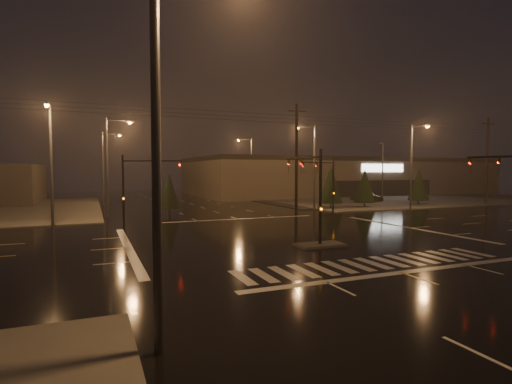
# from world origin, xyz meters

# --- Properties ---
(ground) EXTENTS (140.00, 140.00, 0.00)m
(ground) POSITION_xyz_m (0.00, 0.00, 0.00)
(ground) COLOR black
(ground) RESTS_ON ground
(sidewalk_ne) EXTENTS (36.00, 36.00, 0.12)m
(sidewalk_ne) POSITION_xyz_m (30.00, 30.00, 0.06)
(sidewalk_ne) COLOR #4D4A45
(sidewalk_ne) RESTS_ON ground
(median_island) EXTENTS (3.00, 1.60, 0.15)m
(median_island) POSITION_xyz_m (0.00, -4.00, 0.07)
(median_island) COLOR #4D4A45
(median_island) RESTS_ON ground
(crosswalk) EXTENTS (15.00, 2.60, 0.01)m
(crosswalk) POSITION_xyz_m (0.00, -9.00, 0.01)
(crosswalk) COLOR beige
(crosswalk) RESTS_ON ground
(stop_bar_near) EXTENTS (16.00, 0.50, 0.01)m
(stop_bar_near) POSITION_xyz_m (0.00, -11.00, 0.01)
(stop_bar_near) COLOR beige
(stop_bar_near) RESTS_ON ground
(stop_bar_far) EXTENTS (16.00, 0.50, 0.01)m
(stop_bar_far) POSITION_xyz_m (0.00, 11.00, 0.01)
(stop_bar_far) COLOR beige
(stop_bar_far) RESTS_ON ground
(parking_lot) EXTENTS (50.00, 24.00, 0.08)m
(parking_lot) POSITION_xyz_m (35.00, 28.00, 0.04)
(parking_lot) COLOR black
(parking_lot) RESTS_ON ground
(retail_building) EXTENTS (60.20, 28.30, 7.20)m
(retail_building) POSITION_xyz_m (35.00, 45.99, 3.84)
(retail_building) COLOR #6F5D4F
(retail_building) RESTS_ON ground
(signal_mast_median) EXTENTS (0.25, 4.59, 6.00)m
(signal_mast_median) POSITION_xyz_m (0.00, -3.07, 3.75)
(signal_mast_median) COLOR black
(signal_mast_median) RESTS_ON ground
(signal_mast_ne) EXTENTS (4.84, 1.86, 6.00)m
(signal_mast_ne) POSITION_xyz_m (9.50, 10.14, 3.79)
(signal_mast_ne) COLOR black
(signal_mast_ne) RESTS_ON ground
(signal_mast_nw) EXTENTS (4.84, 1.86, 6.00)m
(signal_mast_nw) POSITION_xyz_m (-9.50, 10.14, 3.79)
(signal_mast_nw) COLOR black
(signal_mast_nw) RESTS_ON ground
(streetlight_0) EXTENTS (2.77, 0.32, 10.00)m
(streetlight_0) POSITION_xyz_m (-11.18, -15.00, 5.80)
(streetlight_0) COLOR #38383A
(streetlight_0) RESTS_ON ground
(streetlight_1) EXTENTS (2.77, 0.32, 10.00)m
(streetlight_1) POSITION_xyz_m (-11.18, 18.00, 5.80)
(streetlight_1) COLOR #38383A
(streetlight_1) RESTS_ON ground
(streetlight_2) EXTENTS (2.77, 0.32, 10.00)m
(streetlight_2) POSITION_xyz_m (-11.18, 34.00, 5.80)
(streetlight_2) COLOR #38383A
(streetlight_2) RESTS_ON ground
(streetlight_3) EXTENTS (2.77, 0.32, 10.00)m
(streetlight_3) POSITION_xyz_m (11.18, 16.00, 5.80)
(streetlight_3) COLOR #38383A
(streetlight_3) RESTS_ON ground
(streetlight_4) EXTENTS (2.77, 0.32, 10.00)m
(streetlight_4) POSITION_xyz_m (11.18, 36.00, 5.80)
(streetlight_4) COLOR #38383A
(streetlight_4) RESTS_ON ground
(streetlight_5) EXTENTS (0.32, 2.77, 10.00)m
(streetlight_5) POSITION_xyz_m (-16.00, 11.18, 5.80)
(streetlight_5) COLOR #38383A
(streetlight_5) RESTS_ON ground
(streetlight_6) EXTENTS (0.32, 2.77, 10.00)m
(streetlight_6) POSITION_xyz_m (22.00, 11.18, 5.80)
(streetlight_6) COLOR #38383A
(streetlight_6) RESTS_ON ground
(utility_pole_1) EXTENTS (2.20, 0.32, 12.00)m
(utility_pole_1) POSITION_xyz_m (8.00, 14.00, 6.13)
(utility_pole_1) COLOR black
(utility_pole_1) RESTS_ON ground
(utility_pole_2) EXTENTS (2.20, 0.32, 12.00)m
(utility_pole_2) POSITION_xyz_m (38.00, 14.00, 6.13)
(utility_pole_2) COLOR black
(utility_pole_2) RESTS_ON ground
(conifer_0) EXTENTS (3.01, 3.01, 5.40)m
(conifer_0) POSITION_xyz_m (14.40, 16.91, 3.05)
(conifer_0) COLOR black
(conifer_0) RESTS_ON ground
(conifer_1) EXTENTS (2.69, 2.69, 4.90)m
(conifer_1) POSITION_xyz_m (18.81, 16.01, 2.80)
(conifer_1) COLOR black
(conifer_1) RESTS_ON ground
(conifer_2) EXTENTS (2.77, 2.77, 5.02)m
(conifer_2) POSITION_xyz_m (27.90, 16.25, 2.86)
(conifer_2) COLOR black
(conifer_2) RESTS_ON ground
(conifer_3) EXTENTS (2.34, 2.34, 4.35)m
(conifer_3) POSITION_xyz_m (-5.43, 17.13, 2.52)
(conifer_3) COLOR black
(conifer_3) RESTS_ON ground
(car_parked) EXTENTS (3.91, 5.24, 1.66)m
(car_parked) POSITION_xyz_m (25.56, 24.18, 0.83)
(car_parked) COLOR black
(car_parked) RESTS_ON ground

